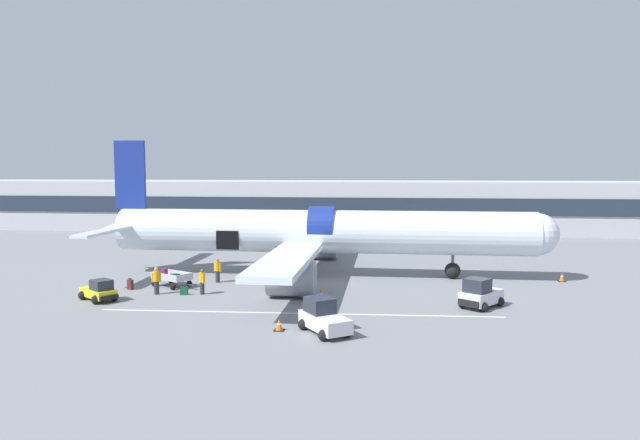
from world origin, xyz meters
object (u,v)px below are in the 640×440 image
(ground_crew_loader_a, at_px, (218,270))
(ground_crew_driver, at_px, (156,280))
(suitcase_on_tarmac_spare, at_px, (130,285))
(suitcase_on_tarmac_upright, at_px, (184,291))
(baggage_cart_loading, at_px, (172,279))
(ground_crew_loader_b, at_px, (202,281))
(airplane, at_px, (315,234))
(baggage_tug_mid, at_px, (323,318))
(baggage_tug_rear, at_px, (480,295))
(baggage_tug_lead, at_px, (99,291))

(ground_crew_loader_a, relative_size, ground_crew_driver, 0.98)
(ground_crew_driver, height_order, suitcase_on_tarmac_spare, ground_crew_driver)
(ground_crew_loader_a, height_order, suitcase_on_tarmac_upright, ground_crew_loader_a)
(suitcase_on_tarmac_spare, bearing_deg, baggage_cart_loading, 27.94)
(ground_crew_loader_a, bearing_deg, suitcase_on_tarmac_spare, -149.34)
(ground_crew_loader_a, bearing_deg, suitcase_on_tarmac_upright, -103.11)
(ground_crew_loader_b, height_order, suitcase_on_tarmac_upright, ground_crew_loader_b)
(baggage_cart_loading, bearing_deg, ground_crew_loader_b, -36.63)
(airplane, bearing_deg, baggage_cart_loading, -150.69)
(ground_crew_loader_a, xyz_separation_m, ground_crew_loader_b, (0.14, -3.87, -0.04))
(baggage_cart_loading, bearing_deg, baggage_tug_mid, -40.14)
(airplane, height_order, baggage_cart_loading, airplane)
(ground_crew_loader_b, bearing_deg, baggage_tug_mid, -41.21)
(baggage_tug_rear, height_order, ground_crew_loader_a, baggage_tug_rear)
(airplane, relative_size, baggage_tug_lead, 12.16)
(airplane, xyz_separation_m, baggage_cart_loading, (-9.33, -5.24, -2.68))
(ground_crew_loader_b, bearing_deg, baggage_tug_lead, -156.45)
(baggage_tug_mid, relative_size, suitcase_on_tarmac_upright, 5.23)
(baggage_tug_lead, xyz_separation_m, baggage_cart_loading, (2.89, 4.61, -0.05))
(suitcase_on_tarmac_spare, bearing_deg, baggage_tug_mid, -31.18)
(baggage_cart_loading, relative_size, ground_crew_driver, 2.00)
(airplane, height_order, ground_crew_loader_b, airplane)
(baggage_tug_lead, bearing_deg, baggage_tug_rear, 2.54)
(baggage_tug_lead, distance_m, baggage_cart_loading, 5.44)
(baggage_tug_lead, height_order, ground_crew_loader_b, ground_crew_loader_b)
(baggage_tug_rear, bearing_deg, baggage_tug_mid, -144.03)
(baggage_tug_rear, xyz_separation_m, ground_crew_driver, (-20.28, 1.12, 0.19))
(ground_crew_loader_a, bearing_deg, baggage_tug_lead, -131.28)
(ground_crew_loader_a, distance_m, suitcase_on_tarmac_upright, 4.34)
(baggage_tug_mid, bearing_deg, ground_crew_loader_b, 138.79)
(ground_crew_loader_a, height_order, suitcase_on_tarmac_spare, ground_crew_loader_a)
(baggage_tug_lead, relative_size, ground_crew_driver, 1.61)
(baggage_tug_lead, distance_m, baggage_tug_rear, 23.10)
(airplane, xyz_separation_m, baggage_tug_lead, (-12.22, -9.85, -2.63))
(baggage_tug_mid, bearing_deg, airplane, 98.68)
(ground_crew_loader_b, bearing_deg, ground_crew_driver, -173.13)
(baggage_cart_loading, bearing_deg, ground_crew_driver, -92.12)
(ground_crew_loader_a, xyz_separation_m, suitcase_on_tarmac_upright, (-0.97, -4.18, -0.64))
(airplane, height_order, suitcase_on_tarmac_upright, airplane)
(baggage_tug_mid, xyz_separation_m, ground_crew_loader_b, (-8.78, 7.69, 0.15))
(baggage_tug_rear, xyz_separation_m, baggage_cart_loading, (-20.18, 3.59, -0.22))
(baggage_cart_loading, bearing_deg, suitcase_on_tarmac_upright, -54.55)
(airplane, bearing_deg, ground_crew_loader_a, -152.27)
(ground_crew_driver, distance_m, suitcase_on_tarmac_spare, 2.69)
(baggage_tug_lead, bearing_deg, ground_crew_loader_b, 23.55)
(suitcase_on_tarmac_upright, bearing_deg, baggage_tug_rear, -3.61)
(airplane, height_order, ground_crew_loader_a, airplane)
(suitcase_on_tarmac_upright, bearing_deg, airplane, 45.23)
(ground_crew_loader_a, relative_size, suitcase_on_tarmac_spare, 2.22)
(baggage_cart_loading, height_order, suitcase_on_tarmac_upright, baggage_cart_loading)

